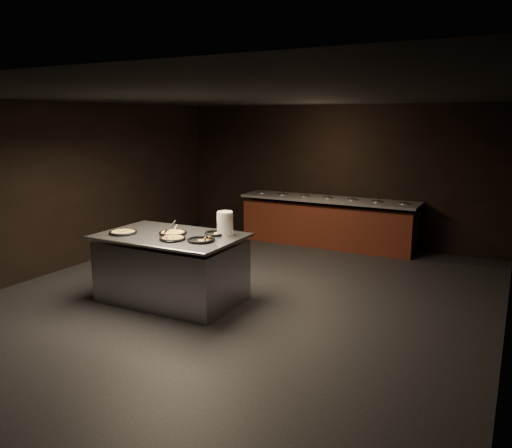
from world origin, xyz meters
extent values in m
cube|color=black|center=(0.00, 0.00, -0.01)|extent=(7.00, 8.00, 0.01)
cube|color=black|center=(0.00, 0.00, 2.90)|extent=(7.00, 8.00, 0.01)
cube|color=black|center=(0.00, 4.00, 1.45)|extent=(7.00, 0.01, 2.90)
cube|color=black|center=(-3.50, 0.00, 1.45)|extent=(0.01, 8.00, 2.90)
cube|color=#4D1D12|center=(0.00, 3.58, 0.43)|extent=(3.60, 0.75, 0.85)
cube|color=slate|center=(0.00, 3.58, 0.97)|extent=(3.70, 0.83, 0.05)
cube|color=#3B1A0D|center=(0.00, 3.58, 0.04)|extent=(3.60, 0.69, 0.08)
cylinder|color=#B6B9BE|center=(-1.55, 3.58, 0.98)|extent=(0.22, 0.22, 0.08)
cylinder|color=#466F2C|center=(-1.55, 3.58, 1.00)|extent=(0.19, 0.19, 0.02)
cylinder|color=black|center=(-1.52, 3.56, 1.09)|extent=(0.04, 0.10, 0.19)
cylinder|color=#B6B9BE|center=(-1.03, 3.58, 0.98)|extent=(0.22, 0.22, 0.08)
cylinder|color=#466F2C|center=(-1.03, 3.58, 1.00)|extent=(0.19, 0.19, 0.02)
cylinder|color=black|center=(-1.00, 3.56, 1.09)|extent=(0.04, 0.10, 0.19)
cylinder|color=#B6B9BE|center=(-0.52, 3.58, 0.98)|extent=(0.22, 0.22, 0.08)
cylinder|color=#466F2C|center=(-0.52, 3.58, 1.00)|extent=(0.19, 0.19, 0.02)
cylinder|color=black|center=(-0.49, 3.56, 1.09)|extent=(0.04, 0.10, 0.19)
cylinder|color=#B6B9BE|center=(0.00, 3.58, 0.98)|extent=(0.22, 0.22, 0.08)
cylinder|color=#466F2C|center=(0.00, 3.58, 1.00)|extent=(0.19, 0.19, 0.02)
cylinder|color=black|center=(0.03, 3.56, 1.09)|extent=(0.04, 0.10, 0.19)
cylinder|color=#B6B9BE|center=(0.52, 3.58, 0.98)|extent=(0.22, 0.22, 0.08)
cylinder|color=#466F2C|center=(0.52, 3.58, 1.00)|extent=(0.19, 0.19, 0.02)
cylinder|color=black|center=(0.55, 3.56, 1.09)|extent=(0.04, 0.10, 0.19)
cylinder|color=#B6B9BE|center=(1.03, 3.58, 0.98)|extent=(0.22, 0.22, 0.08)
cylinder|color=#466F2C|center=(1.03, 3.58, 1.00)|extent=(0.19, 0.19, 0.02)
cylinder|color=black|center=(1.06, 3.56, 1.09)|extent=(0.04, 0.10, 0.19)
cylinder|color=#B6B9BE|center=(1.55, 3.58, 0.98)|extent=(0.22, 0.22, 0.08)
cylinder|color=#466F2C|center=(1.55, 3.58, 1.00)|extent=(0.19, 0.19, 0.02)
cylinder|color=black|center=(1.58, 3.56, 1.09)|extent=(0.04, 0.10, 0.19)
cube|color=#B6B9BE|center=(-0.86, -0.58, 0.44)|extent=(1.97, 1.22, 0.88)
cube|color=#B6B9BE|center=(-0.86, -0.58, 0.96)|extent=(2.05, 1.30, 0.04)
cylinder|color=#B6B9BE|center=(-0.86, -1.21, 0.96)|extent=(2.03, 0.07, 0.04)
cylinder|color=silver|center=(-0.16, -0.23, 1.14)|extent=(0.23, 0.23, 0.33)
cylinder|color=black|center=(-1.50, -0.85, 0.98)|extent=(0.38, 0.38, 0.01)
torus|color=black|center=(-1.50, -0.85, 1.00)|extent=(0.40, 0.40, 0.04)
torus|color=#9F6629|center=(-1.50, -0.85, 1.00)|extent=(0.34, 0.34, 0.03)
cylinder|color=tan|center=(-1.50, -0.85, 1.00)|extent=(0.30, 0.30, 0.02)
cube|color=black|center=(-1.50, -0.85, 1.01)|extent=(0.05, 0.29, 0.00)
cube|color=black|center=(-1.50, -0.85, 1.01)|extent=(0.29, 0.05, 0.00)
cylinder|color=black|center=(-0.85, -0.54, 0.98)|extent=(0.38, 0.38, 0.01)
torus|color=black|center=(-0.85, -0.54, 1.00)|extent=(0.40, 0.40, 0.04)
torus|color=#9F6629|center=(-0.85, -0.54, 1.00)|extent=(0.34, 0.34, 0.03)
cylinder|color=#E2BE52|center=(-0.85, -0.54, 1.00)|extent=(0.30, 0.30, 0.02)
cube|color=black|center=(-0.85, -0.54, 1.01)|extent=(0.07, 0.29, 0.00)
cube|color=black|center=(-0.85, -0.54, 1.01)|extent=(0.29, 0.07, 0.00)
cylinder|color=black|center=(-0.28, -0.25, 0.98)|extent=(0.32, 0.32, 0.01)
torus|color=black|center=(-0.28, -0.25, 1.00)|extent=(0.34, 0.34, 0.04)
cylinder|color=black|center=(-0.64, -0.81, 0.98)|extent=(0.34, 0.34, 0.01)
torus|color=black|center=(-0.64, -0.81, 1.00)|extent=(0.36, 0.36, 0.04)
torus|color=#9F6629|center=(-0.64, -0.81, 1.00)|extent=(0.30, 0.30, 0.03)
cylinder|color=tan|center=(-0.64, -0.81, 1.00)|extent=(0.26, 0.26, 0.02)
cube|color=black|center=(-0.64, -0.81, 1.01)|extent=(0.22, 0.15, 0.00)
cube|color=black|center=(-0.64, -0.81, 1.01)|extent=(0.15, 0.22, 0.00)
cylinder|color=black|center=(-0.25, -0.70, 0.98)|extent=(0.36, 0.36, 0.01)
torus|color=black|center=(-0.25, -0.70, 1.00)|extent=(0.38, 0.38, 0.04)
cube|color=#B6B9BE|center=(-0.93, -0.31, 1.00)|extent=(0.10, 0.12, 0.00)
cylinder|color=black|center=(-0.92, -0.47, 1.08)|extent=(0.03, 0.22, 0.13)
cylinder|color=#B6B9BE|center=(-0.92, -0.39, 1.03)|extent=(0.02, 0.11, 0.08)
cube|color=#B6B9BE|center=(-0.59, -0.95, 1.00)|extent=(0.14, 0.14, 0.00)
cylinder|color=black|center=(-0.73, -0.87, 1.08)|extent=(0.17, 0.14, 0.14)
cylinder|color=#B6B9BE|center=(-0.66, -0.91, 1.03)|extent=(0.09, 0.07, 0.09)
camera|label=1|loc=(3.51, -6.13, 2.59)|focal=35.00mm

